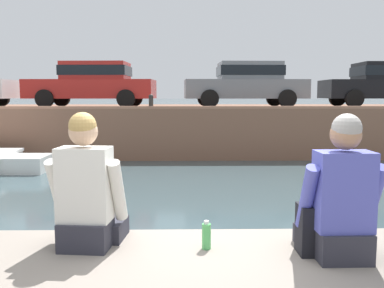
{
  "coord_description": "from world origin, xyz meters",
  "views": [
    {
      "loc": [
        -0.0,
        -3.35,
        2.04
      ],
      "look_at": [
        0.12,
        3.4,
        1.26
      ],
      "focal_mm": 40.0,
      "sensor_mm": 36.0,
      "label": 1
    }
  ],
  "objects": [
    {
      "name": "ground_plane",
      "position": [
        0.0,
        4.86,
        0.0
      ],
      "size": [
        400.0,
        400.0,
        0.0
      ],
      "primitive_type": "plane",
      "color": "#3D5156"
    },
    {
      "name": "far_wall_coping",
      "position": [
        0.0,
        9.84,
        1.65
      ],
      "size": [
        60.0,
        0.24,
        0.08
      ],
      "primitive_type": "cube",
      "color": "#9F6C52",
      "rests_on": "far_quay_wall"
    },
    {
      "name": "car_left_inner_red",
      "position": [
        -3.15,
        11.65,
        2.45
      ],
      "size": [
        4.41,
        2.03,
        1.54
      ],
      "color": "#B2231E",
      "rests_on": "far_quay_wall"
    },
    {
      "name": "person_seated_right",
      "position": [
        1.03,
        -0.6,
        1.33
      ],
      "size": [
        0.53,
        0.53,
        0.97
      ],
      "color": "#282833",
      "rests_on": "near_quay"
    },
    {
      "name": "person_seated_left",
      "position": [
        -0.69,
        -0.36,
        1.33
      ],
      "size": [
        0.56,
        0.56,
        0.97
      ],
      "color": "#282833",
      "rests_on": "near_quay"
    },
    {
      "name": "car_right_inner_black",
      "position": [
        6.99,
        11.65,
        2.45
      ],
      "size": [
        4.08,
        2.03,
        1.54
      ],
      "color": "black",
      "rests_on": "far_quay_wall"
    },
    {
      "name": "car_centre_grey",
      "position": [
        2.16,
        11.66,
        2.45
      ],
      "size": [
        4.21,
        2.06,
        1.54
      ],
      "color": "slate",
      "rests_on": "far_quay_wall"
    },
    {
      "name": "mooring_bollard_mid",
      "position": [
        -1.03,
        9.97,
        1.84
      ],
      "size": [
        0.15,
        0.15,
        0.45
      ],
      "color": "#2D2B28",
      "rests_on": "far_quay_wall"
    },
    {
      "name": "backpack_on_ledge",
      "position": [
        0.92,
        -0.53,
        1.12
      ],
      "size": [
        0.28,
        0.24,
        0.41
      ],
      "color": "black",
      "rests_on": "near_quay"
    },
    {
      "name": "bottle_drink",
      "position": [
        0.15,
        -0.44,
        1.05
      ],
      "size": [
        0.06,
        0.06,
        0.2
      ],
      "color": "#4CB259",
      "rests_on": "near_quay"
    },
    {
      "name": "far_quay_wall",
      "position": [
        0.0,
        12.72,
        0.8
      ],
      "size": [
        60.0,
        6.0,
        1.61
      ],
      "primitive_type": "cube",
      "color": "brown",
      "rests_on": "ground"
    }
  ]
}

